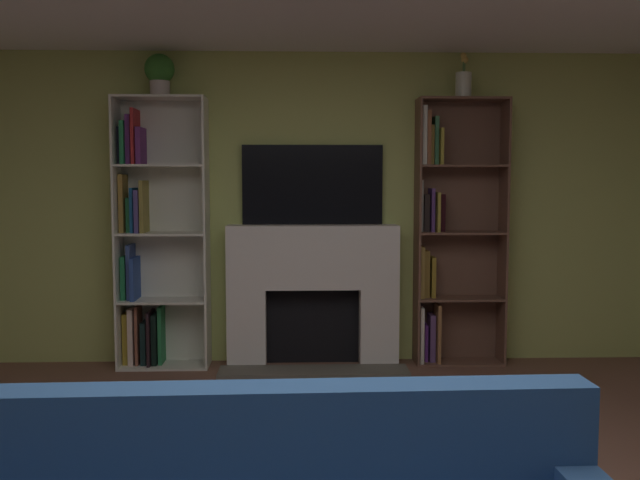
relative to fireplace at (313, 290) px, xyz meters
The scene contains 7 objects.
wall_back_accent 0.67m from the fireplace, 90.00° to the left, with size 5.77×0.06×2.54m, color #B8C365.
fireplace is the anchor object (origin of this frame).
tv 0.86m from the fireplace, 90.00° to the left, with size 1.14×0.06×0.65m, color black.
bookshelf_left 1.35m from the fireplace, behind, with size 0.72×0.31×2.16m.
bookshelf_right 1.20m from the fireplace, ahead, with size 0.72×0.27×2.16m.
potted_plant 2.10m from the fireplace, behind, with size 0.23×0.23×0.33m.
vase_with_flowers 2.05m from the fireplace, ahead, with size 0.13×0.13×0.35m.
Camera 1 is at (-0.13, -2.57, 1.50)m, focal length 39.07 mm.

